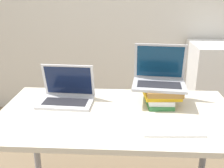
{
  "coord_description": "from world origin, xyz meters",
  "views": [
    {
      "loc": [
        0.04,
        -1.02,
        1.44
      ],
      "look_at": [
        -0.03,
        0.39,
        0.93
      ],
      "focal_mm": 42.0,
      "sensor_mm": 36.0,
      "label": 1
    }
  ],
  "objects": [
    {
      "name": "laptop_left",
      "position": [
        -0.34,
        0.53,
        0.8
      ],
      "size": [
        0.35,
        0.25,
        0.24
      ],
      "color": "silver",
      "rests_on": "desk"
    },
    {
      "name": "book_stack",
      "position": [
        0.27,
        0.53,
        0.82
      ],
      "size": [
        0.24,
        0.27,
        0.12
      ],
      "color": "#33753D",
      "rests_on": "desk"
    },
    {
      "name": "wireless_keyboard",
      "position": [
        0.29,
        0.18,
        0.76
      ],
      "size": [
        0.32,
        0.13,
        0.01
      ],
      "color": "white",
      "rests_on": "desk"
    },
    {
      "name": "mini_fridge",
      "position": [
        0.98,
        1.71,
        0.46
      ],
      "size": [
        0.49,
        0.6,
        0.92
      ],
      "color": "white",
      "rests_on": "ground_plane"
    },
    {
      "name": "laptop_on_books",
      "position": [
        0.26,
        0.56,
        0.92
      ],
      "size": [
        0.35,
        0.27,
        0.25
      ],
      "color": "#B2B2B7",
      "rests_on": "book_stack"
    },
    {
      "name": "desk",
      "position": [
        0.0,
        0.39,
        0.67
      ],
      "size": [
        1.42,
        0.78,
        0.75
      ],
      "color": "beige",
      "rests_on": "ground_plane"
    }
  ]
}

